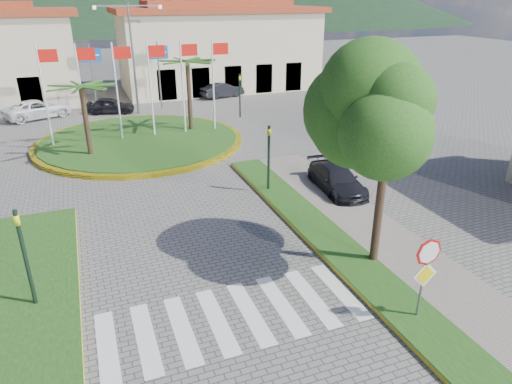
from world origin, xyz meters
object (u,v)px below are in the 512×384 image
object	(u,v)px
car_dark_b	(222,90)
car_side_right	(337,180)
car_dark_a	(111,105)
stop_sign	(426,267)
roundabout_island	(140,140)
deciduous_tree	(390,115)
white_van	(38,109)

from	to	relation	value
car_dark_b	car_side_right	bearing A→B (deg)	161.70
car_side_right	car_dark_a	bearing A→B (deg)	118.56
stop_sign	car_side_right	world-z (taller)	stop_sign
car_dark_a	car_side_right	size ratio (longest dim) A/B	0.87
roundabout_island	deciduous_tree	bearing A→B (deg)	-72.09
roundabout_island	car_dark_b	distance (m)	14.54
car_side_right	roundabout_island	bearing A→B (deg)	129.43
car_dark_a	car_dark_b	bearing A→B (deg)	-58.85
car_dark_a	white_van	bearing A→B (deg)	101.39
roundabout_island	white_van	distance (m)	11.06
roundabout_island	stop_sign	bearing A→B (deg)	-76.27
roundabout_island	car_side_right	size ratio (longest dim) A/B	3.08
stop_sign	white_van	size ratio (longest dim) A/B	0.55
roundabout_island	deciduous_tree	xyz separation A→B (m)	(5.50, -17.00, 5.00)
white_van	roundabout_island	bearing A→B (deg)	-169.95
stop_sign	deciduous_tree	distance (m)	4.59
white_van	car_dark_a	bearing A→B (deg)	-118.28
car_dark_b	car_dark_a	bearing A→B (deg)	90.65
stop_sign	white_van	distance (m)	31.24
deciduous_tree	car_dark_b	distance (m)	29.05
white_van	car_dark_b	world-z (taller)	white_van
roundabout_island	car_dark_a	xyz separation A→B (m)	(-1.00, 8.77, 0.44)
roundabout_island	car_side_right	bearing A→B (deg)	-55.96
deciduous_tree	white_van	world-z (taller)	deciduous_tree
roundabout_island	stop_sign	distance (m)	20.69
roundabout_island	car_dark_b	world-z (taller)	roundabout_island
deciduous_tree	car_side_right	xyz separation A→B (m)	(2.00, 5.90, -4.58)
car_side_right	stop_sign	bearing A→B (deg)	-100.82
stop_sign	white_van	world-z (taller)	stop_sign
roundabout_island	white_van	xyz separation A→B (m)	(-6.18, 9.16, 0.50)
deciduous_tree	car_side_right	bearing A→B (deg)	71.28
roundabout_island	stop_sign	xyz separation A→B (m)	(4.90, -20.04, 1.62)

